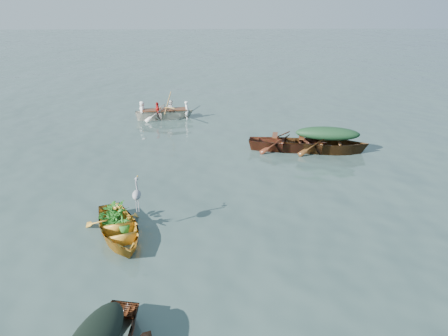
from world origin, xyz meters
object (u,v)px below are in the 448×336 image
object	(u,v)px
green_tarp_boat	(326,152)
heron	(137,200)
open_wooden_boat	(287,150)
rowed_boat	(165,119)
yellow_dinghy	(119,237)

from	to	relation	value
green_tarp_boat	heron	distance (m)	8.88
green_tarp_boat	open_wooden_boat	distance (m)	1.52
green_tarp_boat	open_wooden_boat	size ratio (longest dim) A/B	1.05
green_tarp_boat	rowed_boat	distance (m)	8.60
green_tarp_boat	yellow_dinghy	bearing A→B (deg)	141.84
open_wooden_boat	rowed_boat	xyz separation A→B (m)	(-5.35, 4.93, 0.00)
open_wooden_boat	green_tarp_boat	bearing A→B (deg)	-88.80
yellow_dinghy	heron	size ratio (longest dim) A/B	3.64
open_wooden_boat	heron	distance (m)	8.06
open_wooden_boat	rowed_boat	world-z (taller)	open_wooden_boat
green_tarp_boat	open_wooden_boat	bearing A→B (deg)	90.00
yellow_dinghy	green_tarp_boat	world-z (taller)	green_tarp_boat
green_tarp_boat	rowed_boat	xyz separation A→B (m)	(-6.85, 5.19, 0.00)
open_wooden_boat	rowed_boat	distance (m)	7.28
green_tarp_boat	heron	world-z (taller)	heron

